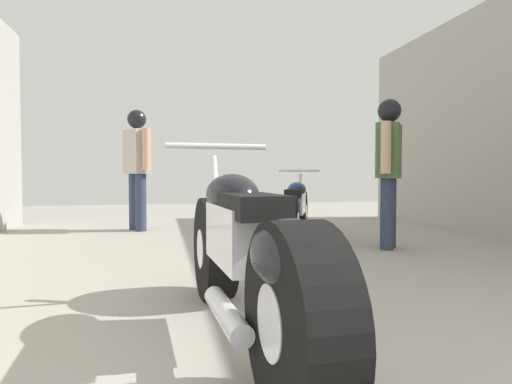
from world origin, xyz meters
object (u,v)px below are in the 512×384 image
at_px(motorcycle_maroon_cruiser, 244,254).
at_px(mechanic_in_blue, 389,159).
at_px(motorcycle_black_naked, 295,210).
at_px(mechanic_with_helmet, 137,158).

height_order(motorcycle_maroon_cruiser, mechanic_in_blue, mechanic_in_blue).
relative_size(motorcycle_black_naked, mechanic_in_blue, 1.12).
bearing_deg(motorcycle_maroon_cruiser, mechanic_in_blue, 49.00).
distance_m(motorcycle_maroon_cruiser, mechanic_with_helmet, 4.70).
bearing_deg(motorcycle_maroon_cruiser, motorcycle_black_naked, 68.81).
distance_m(motorcycle_black_naked, mechanic_in_blue, 1.31).
bearing_deg(mechanic_with_helmet, mechanic_in_blue, -38.66).
height_order(motorcycle_maroon_cruiser, mechanic_with_helmet, mechanic_with_helmet).
bearing_deg(motorcycle_black_naked, motorcycle_maroon_cruiser, -111.19).
bearing_deg(mechanic_in_blue, motorcycle_black_naked, 134.66).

